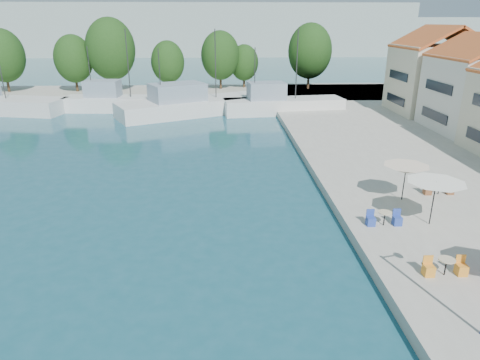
{
  "coord_description": "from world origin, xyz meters",
  "views": [
    {
      "loc": [
        -0.46,
        1.99,
        10.6
      ],
      "look_at": [
        0.53,
        26.0,
        1.66
      ],
      "focal_mm": 32.0,
      "sensor_mm": 36.0,
      "label": 1
    }
  ],
  "objects_px": {
    "trawler_03": "(197,105)",
    "umbrella_white": "(436,187)",
    "umbrella_cream": "(406,169)",
    "trawler_04": "(281,105)",
    "trawler_02": "(118,102)"
  },
  "relations": [
    {
      "from": "trawler_02",
      "to": "umbrella_cream",
      "type": "height_order",
      "value": "trawler_02"
    },
    {
      "from": "umbrella_cream",
      "to": "trawler_04",
      "type": "bearing_deg",
      "value": 97.07
    },
    {
      "from": "trawler_03",
      "to": "umbrella_white",
      "type": "xyz_separation_m",
      "value": [
        13.84,
        -32.24,
        1.65
      ]
    },
    {
      "from": "umbrella_white",
      "to": "umbrella_cream",
      "type": "distance_m",
      "value": 3.3
    },
    {
      "from": "trawler_02",
      "to": "trawler_04",
      "type": "bearing_deg",
      "value": -3.41
    },
    {
      "from": "trawler_02",
      "to": "umbrella_cream",
      "type": "xyz_separation_m",
      "value": [
        23.77,
        -31.02,
        1.44
      ]
    },
    {
      "from": "trawler_03",
      "to": "trawler_04",
      "type": "height_order",
      "value": "same"
    },
    {
      "from": "trawler_02",
      "to": "trawler_04",
      "type": "relative_size",
      "value": 0.93
    },
    {
      "from": "trawler_04",
      "to": "umbrella_white",
      "type": "bearing_deg",
      "value": -90.52
    },
    {
      "from": "trawler_02",
      "to": "trawler_03",
      "type": "xyz_separation_m",
      "value": [
        10.08,
        -2.07,
        -0.0
      ]
    },
    {
      "from": "trawler_02",
      "to": "trawler_04",
      "type": "xyz_separation_m",
      "value": [
        20.22,
        -2.38,
        -0.0
      ]
    },
    {
      "from": "umbrella_white",
      "to": "trawler_04",
      "type": "bearing_deg",
      "value": 96.62
    },
    {
      "from": "trawler_04",
      "to": "umbrella_white",
      "type": "distance_m",
      "value": 32.19
    },
    {
      "from": "trawler_04",
      "to": "umbrella_white",
      "type": "xyz_separation_m",
      "value": [
        3.71,
        -31.93,
        1.64
      ]
    },
    {
      "from": "umbrella_white",
      "to": "umbrella_cream",
      "type": "bearing_deg",
      "value": 92.63
    }
  ]
}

